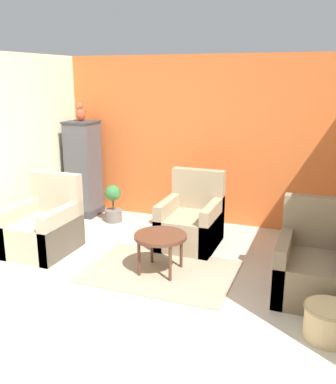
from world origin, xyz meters
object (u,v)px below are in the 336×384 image
coffee_table (160,239)px  potted_plant (113,202)px  birdcage (84,169)px  parrot (81,112)px  armchair_middle (191,223)px  wicker_basket (328,321)px  armchair_right (314,268)px  armchair_left (44,229)px

coffee_table → potted_plant: (-1.35, 1.40, -0.10)m
coffee_table → birdcage: birdcage is taller
birdcage → parrot: (0.00, 0.00, 0.89)m
armchair_middle → birdcage: (-2.01, 0.63, 0.45)m
coffee_table → potted_plant: bearing=133.9°
coffee_table → wicker_basket: bearing=-20.8°
armchair_middle → potted_plant: (-1.41, 0.47, 0.01)m
armchair_right → wicker_basket: size_ratio=2.30×
armchair_right → birdcage: 3.92m
birdcage → potted_plant: (0.59, -0.16, -0.44)m
coffee_table → parrot: 2.78m
armchair_middle → parrot: (-2.01, 0.63, 1.35)m
parrot → wicker_basket: 4.63m
coffee_table → armchair_middle: armchair_middle is taller
coffee_table → potted_plant: 1.94m
armchair_middle → birdcage: size_ratio=0.64×
parrot → wicker_basket: bearing=-30.9°
armchair_middle → wicker_basket: size_ratio=2.30×
armchair_left → potted_plant: (0.28, 1.34, 0.01)m
coffee_table → armchair_middle: 0.94m
armchair_left → parrot: (-0.31, 1.50, 1.35)m
coffee_table → parrot: size_ratio=2.08×
armchair_right → armchair_middle: (-1.59, 0.87, 0.00)m
birdcage → armchair_left: bearing=-78.3°
armchair_middle → parrot: size_ratio=3.35×
potted_plant → wicker_basket: bearing=-33.4°
armchair_left → armchair_middle: same height
wicker_basket → parrot: bearing=149.1°
armchair_middle → wicker_basket: armchair_middle is taller
coffee_table → birdcage: size_ratio=0.40×
armchair_right → armchair_middle: bearing=151.4°
armchair_right → armchair_middle: same height
armchair_middle → armchair_left: bearing=-152.9°
armchair_middle → birdcage: bearing=162.6°
armchair_left → armchair_right: 3.29m
armchair_left → parrot: parrot is taller
armchair_left → parrot: bearing=101.7°
coffee_table → birdcage: bearing=141.2°
armchair_right → parrot: (-3.60, 1.50, 1.35)m
armchair_left → birdcage: size_ratio=0.64×
armchair_left → armchair_right: same height
parrot → wicker_basket: parrot is taller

